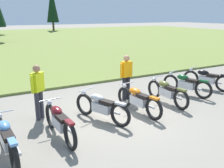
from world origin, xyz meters
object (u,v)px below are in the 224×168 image
Objects in this scene: motorcycle_silver at (101,107)px; rider_with_back_turned at (38,89)px; motorcycle_british_green at (186,84)px; motorcycle_olive at (167,92)px; motorcycle_orange at (138,100)px; motorcycle_black at (207,79)px; motorcycle_sky_blue at (7,139)px; rider_near_row_end at (126,75)px; motorcycle_maroon at (59,122)px.

motorcycle_silver is 1.19× the size of rider_with_back_turned.
motorcycle_british_green is (4.03, 0.62, 0.00)m from motorcycle_silver.
rider_with_back_turned is (-4.28, 0.79, 0.51)m from motorcycle_olive.
motorcycle_orange is 4.17m from motorcycle_black.
motorcycle_olive is at bearing 10.52° from motorcycle_sky_blue.
motorcycle_black is 1.19× the size of rider_near_row_end.
motorcycle_silver and motorcycle_olive have the same top height.
motorcycle_maroon is 1.06× the size of motorcycle_silver.
motorcycle_olive is (5.42, 1.01, 0.00)m from motorcycle_sky_blue.
rider_with_back_turned is (-3.24, -0.25, 0.00)m from rider_near_row_end.
rider_with_back_turned is at bearing 178.37° from motorcycle_black.
motorcycle_silver is 0.94× the size of motorcycle_orange.
rider_near_row_end reaches higher than motorcycle_maroon.
rider_with_back_turned is (-6.97, 0.20, 0.51)m from motorcycle_black.
motorcycle_sky_blue is 1.26× the size of rider_near_row_end.
motorcycle_black is (5.39, 0.81, 0.00)m from motorcycle_silver.
motorcycle_orange is at bearing -1.18° from motorcycle_silver.
rider_near_row_end is at bearing 74.79° from motorcycle_orange.
motorcycle_maroon and motorcycle_silver have the same top height.
motorcycle_maroon is 1.26× the size of rider_with_back_turned.
motorcycle_british_green is at bearing 11.13° from motorcycle_maroon.
motorcycle_sky_blue is 2.83m from motorcycle_silver.
motorcycle_black is (8.11, 1.60, 0.00)m from motorcycle_sky_blue.
motorcycle_sky_blue and motorcycle_british_green have the same top height.
motorcycle_maroon and motorcycle_british_green have the same top height.
motorcycle_silver is 2.14m from rider_near_row_end.
motorcycle_maroon is (1.29, 0.34, 0.00)m from motorcycle_sky_blue.
rider_near_row_end reaches higher than motorcycle_silver.
motorcycle_sky_blue and motorcycle_silver have the same top height.
motorcycle_sky_blue is at bearing -168.86° from motorcycle_black.
motorcycle_black is at bearing 11.53° from motorcycle_orange.
motorcycle_silver is 0.97× the size of motorcycle_british_green.
motorcycle_olive and motorcycle_black have the same top height.
rider_near_row_end reaches higher than motorcycle_olive.
motorcycle_british_green is 1.03× the size of motorcycle_black.
motorcycle_sky_blue is 4.86m from rider_near_row_end.
motorcycle_british_green is at bearing -3.92° from rider_with_back_turned.
motorcycle_british_green is at bearing -172.18° from motorcycle_black.
motorcycle_british_green is at bearing 13.35° from motorcycle_orange.
rider_near_row_end is at bearing 25.09° from motorcycle_sky_blue.
rider_with_back_turned reaches higher than motorcycle_sky_blue.
rider_with_back_turned is at bearing 176.08° from motorcycle_british_green.
motorcycle_sky_blue is 8.26m from motorcycle_black.
rider_near_row_end reaches higher than motorcycle_black.
motorcycle_sky_blue is 5.51m from motorcycle_olive.
motorcycle_black is (2.69, 0.59, 0.00)m from motorcycle_olive.
rider_with_back_turned is at bearing 147.51° from motorcycle_silver.
motorcycle_silver is at bearing -171.50° from motorcycle_black.
rider_near_row_end and rider_with_back_turned have the same top height.
rider_with_back_turned reaches higher than motorcycle_silver.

